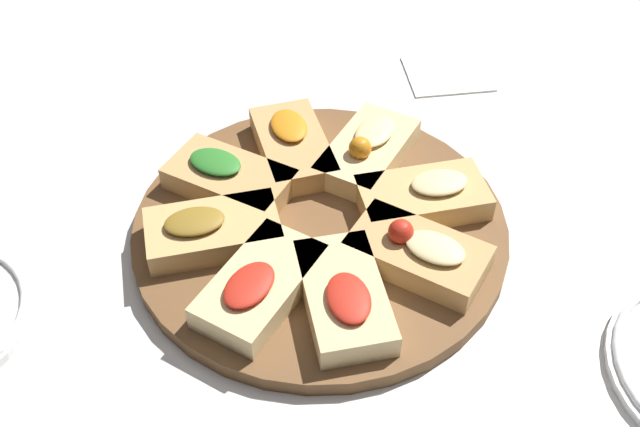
% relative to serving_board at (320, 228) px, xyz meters
% --- Properties ---
extents(ground_plane, '(3.00, 3.00, 0.00)m').
position_rel_serving_board_xyz_m(ground_plane, '(0.00, 0.00, -0.01)').
color(ground_plane, silver).
extents(serving_board, '(0.41, 0.41, 0.02)m').
position_rel_serving_board_xyz_m(serving_board, '(0.00, 0.00, 0.00)').
color(serving_board, brown).
rests_on(serving_board, ground_plane).
extents(focaccia_slice_0, '(0.11, 0.15, 0.04)m').
position_rel_serving_board_xyz_m(focaccia_slice_0, '(0.03, 0.11, 0.03)').
color(focaccia_slice_0, '#E5C689').
rests_on(focaccia_slice_0, serving_board).
extents(focaccia_slice_1, '(0.13, 0.16, 0.04)m').
position_rel_serving_board_xyz_m(focaccia_slice_1, '(-0.05, 0.11, 0.03)').
color(focaccia_slice_1, '#E5C689').
rests_on(focaccia_slice_1, serving_board).
extents(focaccia_slice_2, '(0.15, 0.11, 0.05)m').
position_rel_serving_board_xyz_m(focaccia_slice_2, '(-0.11, 0.03, 0.03)').
color(focaccia_slice_2, tan).
rests_on(focaccia_slice_2, serving_board).
extents(focaccia_slice_3, '(0.16, 0.13, 0.04)m').
position_rel_serving_board_xyz_m(focaccia_slice_3, '(-0.10, -0.05, 0.03)').
color(focaccia_slice_3, tan).
rests_on(focaccia_slice_3, serving_board).
extents(focaccia_slice_4, '(0.11, 0.15, 0.05)m').
position_rel_serving_board_xyz_m(focaccia_slice_4, '(-0.03, -0.11, 0.03)').
color(focaccia_slice_4, '#E5C689').
rests_on(focaccia_slice_4, serving_board).
extents(focaccia_slice_5, '(0.14, 0.16, 0.04)m').
position_rel_serving_board_xyz_m(focaccia_slice_5, '(0.06, -0.10, 0.03)').
color(focaccia_slice_5, tan).
rests_on(focaccia_slice_5, serving_board).
extents(focaccia_slice_6, '(0.15, 0.11, 0.04)m').
position_rel_serving_board_xyz_m(focaccia_slice_6, '(0.11, -0.03, 0.03)').
color(focaccia_slice_6, tan).
rests_on(focaccia_slice_6, serving_board).
extents(focaccia_slice_7, '(0.16, 0.13, 0.04)m').
position_rel_serving_board_xyz_m(focaccia_slice_7, '(0.10, 0.06, 0.03)').
color(focaccia_slice_7, tan).
rests_on(focaccia_slice_7, serving_board).
extents(napkin_stack, '(0.14, 0.13, 0.01)m').
position_rel_serving_board_xyz_m(napkin_stack, '(-0.09, -0.34, -0.01)').
color(napkin_stack, white).
rests_on(napkin_stack, ground_plane).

